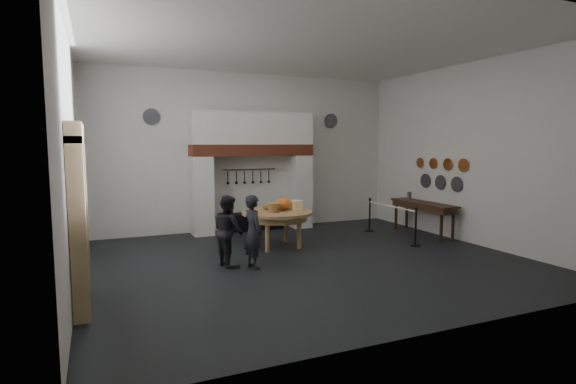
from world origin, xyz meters
name	(u,v)px	position (x,y,z in m)	size (l,w,h in m)	color
floor	(308,260)	(0.00, 0.00, 0.00)	(9.00, 8.00, 0.02)	black
ceiling	(309,45)	(0.00, 0.00, 4.50)	(9.00, 8.00, 0.02)	silver
wall_back	(248,152)	(0.00, 4.00, 2.25)	(9.00, 0.02, 4.50)	silver
wall_front	(445,163)	(0.00, -4.00, 2.25)	(9.00, 0.02, 4.50)	silver
wall_left	(71,158)	(-4.50, 0.00, 2.25)	(0.02, 8.00, 4.50)	silver
wall_right	(471,154)	(4.50, 0.00, 2.25)	(0.02, 8.00, 4.50)	silver
chimney_pier_left	(202,196)	(-1.48, 3.65, 1.07)	(0.55, 0.70, 2.15)	silver
chimney_pier_right	(299,191)	(1.48, 3.65, 1.07)	(0.55, 0.70, 2.15)	silver
hearth_brick_band	(252,150)	(0.00, 3.65, 2.31)	(3.50, 0.72, 0.32)	#9E442B
chimney_hood	(252,128)	(0.00, 3.65, 2.92)	(3.50, 0.70, 0.90)	silver
iron_range	(252,221)	(0.00, 3.72, 0.25)	(1.90, 0.45, 0.50)	black
utensil_rail	(249,169)	(0.00, 3.92, 1.75)	(0.02, 0.02, 1.60)	black
door_recess	(73,226)	(-4.47, -1.00, 1.25)	(0.04, 1.10, 2.50)	black
door_jamb_near	(78,230)	(-4.38, -1.70, 1.30)	(0.22, 0.30, 2.60)	tan
door_jamb_far	(81,215)	(-4.38, -0.30, 1.30)	(0.22, 0.30, 2.60)	tan
door_lintel	(75,133)	(-4.38, -1.00, 2.65)	(0.22, 1.70, 0.30)	tan
wall_plaque	(77,191)	(-4.45, 0.80, 1.60)	(0.05, 0.34, 0.44)	gold
work_table	(277,213)	(-0.13, 1.46, 0.84)	(1.70, 1.70, 0.07)	#A98650
pumpkin	(283,204)	(0.07, 1.56, 1.03)	(0.36, 0.36, 0.31)	orange
cheese_block_big	(297,205)	(0.37, 1.41, 0.99)	(0.22, 0.22, 0.24)	#FDE097
cheese_block_small	(291,205)	(0.35, 1.71, 0.97)	(0.18, 0.18, 0.20)	#FFF998
wicker_basket	(274,208)	(-0.28, 1.31, 0.98)	(0.32, 0.32, 0.22)	#A37D3B
bread_loaf	(268,207)	(-0.23, 1.81, 0.94)	(0.31, 0.18, 0.13)	olive
visitor_near	(253,232)	(-1.27, -0.11, 0.74)	(0.54, 0.36, 1.49)	black
visitor_far	(228,230)	(-1.67, 0.29, 0.73)	(0.71, 0.55, 1.46)	black
side_table	(423,203)	(4.10, 1.23, 0.87)	(0.55, 2.20, 0.06)	#342113
pewter_jug	(409,196)	(4.10, 1.83, 1.01)	(0.12, 0.12, 0.22)	#4D4C51
copper_pan_a	(463,165)	(4.46, 0.20, 1.95)	(0.34, 0.34, 0.03)	#C6662D
copper_pan_b	(448,164)	(4.46, 0.75, 1.95)	(0.32, 0.32, 0.03)	#C6662D
copper_pan_c	(433,163)	(4.46, 1.30, 1.95)	(0.30, 0.30, 0.03)	#C6662D
copper_pan_d	(420,163)	(4.46, 1.85, 1.95)	(0.28, 0.28, 0.03)	#C6662D
pewter_plate_left	(457,184)	(4.46, 0.40, 1.45)	(0.40, 0.40, 0.03)	#4C4C51
pewter_plate_mid	(440,182)	(4.46, 1.00, 1.45)	(0.40, 0.40, 0.03)	#4C4C51
pewter_plate_right	(425,181)	(4.46, 1.60, 1.45)	(0.40, 0.40, 0.03)	#4C4C51
pewter_plate_back_left	(151,117)	(-2.70, 3.96, 3.20)	(0.44, 0.44, 0.03)	#4C4C51
pewter_plate_back_right	(331,121)	(2.70, 3.96, 3.20)	(0.44, 0.44, 0.03)	#4C4C51
barrier_post_near	(416,228)	(3.01, 0.19, 0.45)	(0.05, 0.05, 0.90)	black
barrier_post_far	(370,216)	(3.01, 2.19, 0.45)	(0.05, 0.05, 0.90)	black
barrier_rope	(391,206)	(3.01, 1.19, 0.85)	(0.04, 0.04, 2.00)	white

